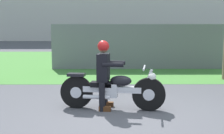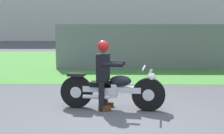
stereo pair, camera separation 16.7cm
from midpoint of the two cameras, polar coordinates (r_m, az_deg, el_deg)
ground at (r=5.59m, az=1.40°, el=-9.88°), size 120.00×120.00×0.00m
grass_verge at (r=14.79m, az=0.16°, el=1.08°), size 60.00×12.00×0.01m
motorcycle_lead at (r=6.14m, az=-0.71°, el=-4.38°), size 2.16×0.67×0.89m
rider_lead at (r=6.10m, az=-2.27°, el=-0.43°), size 0.60×0.52×1.42m
fence_segment at (r=12.05m, az=4.75°, el=3.86°), size 7.00×0.06×1.80m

